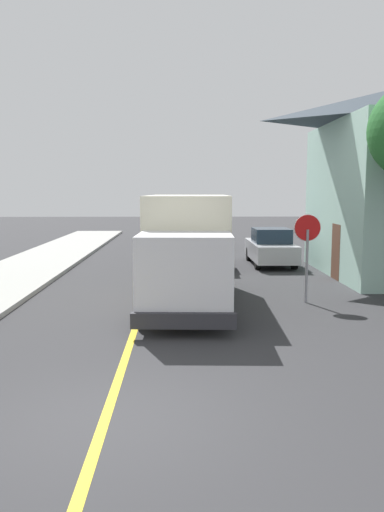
% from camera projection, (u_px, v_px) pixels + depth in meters
% --- Properties ---
extents(ground_plane, '(120.00, 120.00, 0.00)m').
position_uv_depth(ground_plane, '(104.00, 421.00, 7.42)').
color(ground_plane, '#303033').
extents(centre_line_yellow, '(0.16, 56.00, 0.01)m').
position_uv_depth(centre_line_yellow, '(148.00, 289.00, 17.33)').
color(centre_line_yellow, gold).
rests_on(centre_line_yellow, ground).
extents(box_truck, '(2.67, 7.27, 3.20)m').
position_uv_depth(box_truck, '(188.00, 244.00, 15.14)').
color(box_truck, '#F2EDCC').
rests_on(box_truck, ground).
extents(parked_car_near, '(1.83, 4.41, 1.67)m').
position_uv_depth(parked_car_near, '(205.00, 249.00, 22.38)').
color(parked_car_near, black).
rests_on(parked_car_near, ground).
extents(parked_car_mid, '(1.82, 4.41, 1.67)m').
position_uv_depth(parked_car_mid, '(198.00, 235.00, 29.66)').
color(parked_car_mid, '#4C564C').
rests_on(parked_car_mid, ground).
extents(parked_car_far, '(1.94, 4.46, 1.67)m').
position_uv_depth(parked_car_far, '(188.00, 227.00, 36.00)').
color(parked_car_far, '#B7B7BC').
rests_on(parked_car_far, ground).
extents(parked_van_across, '(1.80, 4.40, 1.67)m').
position_uv_depth(parked_van_across, '(271.00, 247.00, 23.09)').
color(parked_van_across, '#B7B7BC').
rests_on(parked_van_across, ground).
extents(stop_sign, '(0.80, 0.10, 2.65)m').
position_uv_depth(stop_sign, '(307.00, 241.00, 15.09)').
color(stop_sign, gray).
rests_on(stop_sign, ground).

